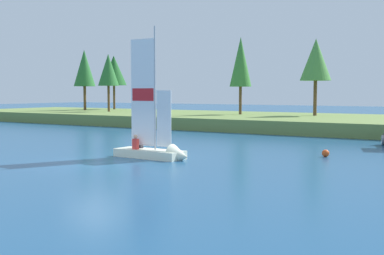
{
  "coord_description": "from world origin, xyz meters",
  "views": [
    {
      "loc": [
        15.26,
        -16.21,
        3.22
      ],
      "look_at": [
        0.38,
        7.58,
        1.2
      ],
      "focal_mm": 45.87,
      "sensor_mm": 36.0,
      "label": 1
    }
  ],
  "objects": [
    {
      "name": "shoreline_tree_centre",
      "position": [
        -22.04,
        25.71,
        5.7
      ],
      "size": [
        2.35,
        2.35,
        6.47
      ],
      "color": "brown",
      "rests_on": "shore_bank"
    },
    {
      "name": "ground_plane",
      "position": [
        0.0,
        0.0,
        0.0
      ],
      "size": [
        200.0,
        200.0,
        0.0
      ],
      "primitive_type": "plane",
      "color": "navy"
    },
    {
      "name": "shoreline_tree_right",
      "position": [
        0.76,
        28.61,
        6.21
      ],
      "size": [
        2.87,
        2.87,
        7.14
      ],
      "color": "brown",
      "rests_on": "shore_bank"
    },
    {
      "name": "shoreline_tree_left",
      "position": [
        -27.39,
        27.42,
        6.11
      ],
      "size": [
        2.58,
        2.58,
        7.3
      ],
      "color": "brown",
      "rests_on": "shore_bank"
    },
    {
      "name": "channel_buoy",
      "position": [
        8.04,
        7.91,
        0.18
      ],
      "size": [
        0.37,
        0.37,
        0.37
      ],
      "primitive_type": "sphere",
      "color": "#E54C19",
      "rests_on": "ground"
    },
    {
      "name": "shore_bank",
      "position": [
        0.0,
        26.4,
        0.52
      ],
      "size": [
        80.0,
        15.97,
        1.05
      ],
      "primitive_type": "cube",
      "color": "olive",
      "rests_on": "ground"
    },
    {
      "name": "shoreline_tree_midleft",
      "position": [
        -26.26,
        31.49,
        5.96
      ],
      "size": [
        3.22,
        3.22,
        6.8
      ],
      "color": "brown",
      "rests_on": "shore_bank"
    },
    {
      "name": "sailboat",
      "position": [
        1.35,
        3.0,
        0.52
      ],
      "size": [
        4.15,
        1.37,
        6.76
      ],
      "rotation": [
        0.0,
        0.0,
        -0.03
      ],
      "color": "silver",
      "rests_on": "ground"
    },
    {
      "name": "shoreline_tree_midright",
      "position": [
        -6.3,
        27.26,
        6.16
      ],
      "size": [
        2.14,
        2.14,
        7.57
      ],
      "color": "brown",
      "rests_on": "shore_bank"
    }
  ]
}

